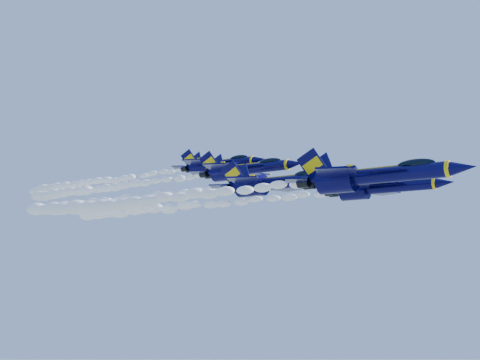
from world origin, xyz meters
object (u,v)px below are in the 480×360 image
Objects in this scene: jet_lead at (370,176)px; jet_third at (275,183)px; jet_fifth at (218,164)px; jet_fourth at (244,169)px; jet_second at (379,188)px.

jet_third reaches higher than jet_lead.
jet_lead is 45.78m from jet_fifth.
jet_fourth is 1.07× the size of jet_fifth.
jet_third is 24.38m from jet_fifth.
jet_fourth is at bearing 156.75° from jet_second.
jet_fifth reaches higher than jet_fourth.
jet_second is 0.87× the size of jet_fifth.
jet_second is 0.77× the size of jet_third.
jet_third is at bearing -33.52° from jet_fifth.
jet_lead is 1.26× the size of jet_second.
jet_second is (-1.55, 6.34, -0.40)m from jet_lead.
jet_third is 1.13× the size of jet_fifth.
jet_fifth reaches higher than jet_lead.
jet_fourth reaches higher than jet_second.
jet_fourth is at bearing 145.59° from jet_third.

